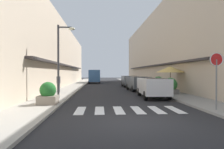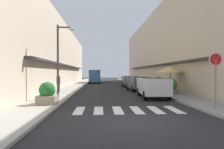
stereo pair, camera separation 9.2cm
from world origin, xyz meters
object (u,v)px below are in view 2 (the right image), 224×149
cafe_umbrella (170,69)px  planter_corner (47,94)px  delivery_van (95,75)px  street_lamp (61,53)px  parked_car_mid (138,82)px  parked_car_far (130,80)px  round_street_sign (216,66)px  parked_car_near (153,85)px  pedestrian_walking_near (58,83)px  planter_far (158,83)px  planter_midblock (170,86)px

cafe_umbrella → planter_corner: bearing=-144.5°
delivery_van → street_lamp: (-1.62, -23.56, 1.77)m
parked_car_mid → street_lamp: street_lamp is taller
parked_car_far → parked_car_mid: bearing=-90.0°
round_street_sign → street_lamp: (-8.06, 4.67, 0.99)m
parked_car_far → planter_corner: (-6.83, -15.57, -0.24)m
planter_corner → parked_car_near: bearing=26.5°
street_lamp → planter_corner: (-0.32, -2.35, -2.50)m
round_street_sign → street_lamp: 9.37m
parked_car_far → round_street_sign: round_street_sign is taller
parked_car_mid → pedestrian_walking_near: 7.98m
delivery_van → parked_car_mid: bearing=-73.4°
parked_car_mid → planter_corner: 11.71m
parked_car_mid → street_lamp: bearing=-132.3°
round_street_sign → delivery_van: bearing=102.8°
planter_corner → planter_far: 13.91m
parked_car_near → parked_car_mid: (-0.00, 6.11, -0.00)m
street_lamp → cafe_umbrella: street_lamp is taller
street_lamp → planter_corner: size_ratio=4.02×
delivery_van → street_lamp: bearing=-93.9°
round_street_sign → planter_far: 12.82m
planter_midblock → planter_corner: bearing=-149.6°
parked_car_far → pedestrian_walking_near: bearing=-132.6°
parked_car_far → delivery_van: size_ratio=0.75×
parked_car_near → planter_far: 7.40m
parked_car_mid → planter_midblock: bearing=-66.0°
delivery_van → street_lamp: street_lamp is taller
round_street_sign → planter_midblock: 7.62m
round_street_sign → planter_midblock: bearing=87.0°
street_lamp → planter_midblock: bearing=18.3°
street_lamp → cafe_umbrella: (8.93, 4.25, -1.02)m
parked_car_near → round_street_sign: round_street_sign is taller
parked_car_mid → parked_car_far: size_ratio=1.05×
street_lamp → planter_far: size_ratio=3.67×
planter_midblock → street_lamp: bearing=-161.7°
parked_car_near → planter_corner: parked_car_near is taller
parked_car_far → planter_corner: 17.00m
street_lamp → parked_car_mid: bearing=47.7°
cafe_umbrella → pedestrian_walking_near: 10.16m
planter_corner → pedestrian_walking_near: (-0.83, 7.24, 0.29)m
parked_car_near → street_lamp: size_ratio=0.87×
parked_car_far → planter_corner: parked_car_far is taller
parked_car_near → parked_car_far: 12.17m
delivery_van → round_street_sign: bearing=-77.2°
cafe_umbrella → planter_far: size_ratio=1.93×
delivery_van → planter_midblock: bearing=-71.8°
parked_car_mid → cafe_umbrella: bearing=-50.2°
street_lamp → cafe_umbrella: size_ratio=1.90×
delivery_van → cafe_umbrella: bearing=-69.3°
street_lamp → planter_far: street_lamp is taller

